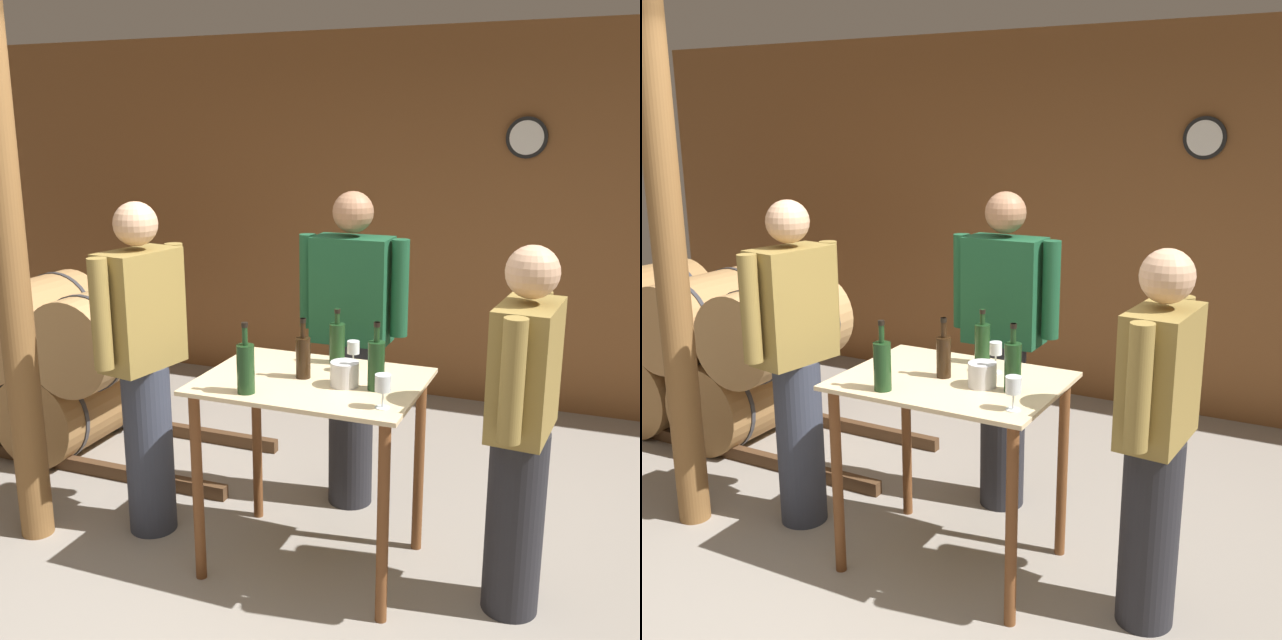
{
  "view_description": "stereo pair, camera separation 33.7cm",
  "coord_description": "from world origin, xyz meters",
  "views": [
    {
      "loc": [
        1.22,
        -2.47,
        2.02
      ],
      "look_at": [
        0.03,
        0.57,
        1.17
      ],
      "focal_mm": 42.0,
      "sensor_mm": 36.0,
      "label": 1
    },
    {
      "loc": [
        1.53,
        -2.33,
        2.02
      ],
      "look_at": [
        0.03,
        0.57,
        1.17
      ],
      "focal_mm": 42.0,
      "sensor_mm": 36.0,
      "label": 2
    }
  ],
  "objects": [
    {
      "name": "wine_bottle_far_left",
      "position": [
        -0.16,
        0.21,
        1.04
      ],
      "size": [
        0.08,
        0.08,
        0.31
      ],
      "color": "#193819",
      "rests_on": "tasting_table"
    },
    {
      "name": "barrel_rack",
      "position": [
        -2.37,
        1.2,
        0.52
      ],
      "size": [
        3.75,
        0.84,
        1.08
      ],
      "color": "#4C331E",
      "rests_on": "ground_plane"
    },
    {
      "name": "wooden_post",
      "position": [
        -1.38,
        0.21,
        1.35
      ],
      "size": [
        0.16,
        0.16,
        2.7
      ],
      "color": "brown",
      "rests_on": "ground_plane"
    },
    {
      "name": "person_host",
      "position": [
        0.95,
        0.46,
        0.83
      ],
      "size": [
        0.25,
        0.59,
        1.58
      ],
      "color": "#232328",
      "rests_on": "ground_plane"
    },
    {
      "name": "wine_bottle_left",
      "position": [
        -0.01,
        0.48,
        1.02
      ],
      "size": [
        0.07,
        0.07,
        0.28
      ],
      "color": "black",
      "rests_on": "tasting_table"
    },
    {
      "name": "wine_glass_near_center",
      "position": [
        0.43,
        0.25,
        1.02
      ],
      "size": [
        0.07,
        0.07,
        0.14
      ],
      "color": "silver",
      "rests_on": "tasting_table"
    },
    {
      "name": "wine_bottle_center",
      "position": [
        0.05,
        0.74,
        1.02
      ],
      "size": [
        0.07,
        0.07,
        0.27
      ],
      "color": "#193819",
      "rests_on": "tasting_table"
    },
    {
      "name": "back_wall",
      "position": [
        0.0,
        2.96,
        1.35
      ],
      "size": [
        8.4,
        0.08,
        2.7
      ],
      "color": "brown",
      "rests_on": "ground_plane"
    },
    {
      "name": "person_visitor_with_scarf",
      "position": [
        0.0,
        1.12,
        0.9
      ],
      "size": [
        0.59,
        0.24,
        1.7
      ],
      "color": "#232328",
      "rests_on": "ground_plane"
    },
    {
      "name": "ice_bucket",
      "position": [
        0.2,
        0.45,
        0.97
      ],
      "size": [
        0.13,
        0.13,
        0.11
      ],
      "color": "silver",
      "rests_on": "tasting_table"
    },
    {
      "name": "wine_bottle_right",
      "position": [
        0.34,
        0.45,
        1.04
      ],
      "size": [
        0.07,
        0.07,
        0.3
      ],
      "color": "#193819",
      "rests_on": "tasting_table"
    },
    {
      "name": "tasting_table",
      "position": [
        0.03,
        0.47,
        0.73
      ],
      "size": [
        0.98,
        0.72,
        0.92
      ],
      "color": "beige",
      "rests_on": "ground_plane"
    },
    {
      "name": "ground_plane",
      "position": [
        0.0,
        0.0,
        0.0
      ],
      "size": [
        14.0,
        14.0,
        0.0
      ],
      "primitive_type": "plane",
      "color": "gray"
    },
    {
      "name": "person_visitor_bearded",
      "position": [
        -0.85,
        0.47,
        0.89
      ],
      "size": [
        0.29,
        0.58,
        1.68
      ],
      "color": "#333847",
      "rests_on": "ground_plane"
    },
    {
      "name": "wine_glass_near_left",
      "position": [
        0.17,
        0.65,
        1.03
      ],
      "size": [
        0.06,
        0.06,
        0.14
      ],
      "color": "silver",
      "rests_on": "tasting_table"
    }
  ]
}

